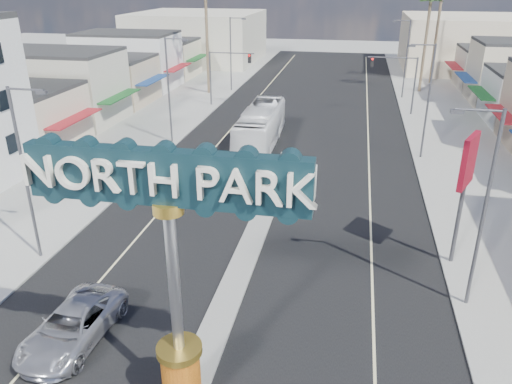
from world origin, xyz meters
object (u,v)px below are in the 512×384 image
at_px(traffic_signal_left, 226,68).
at_px(streetlight_l_near, 26,168).
at_px(traffic_signal_right, 398,74).
at_px(palm_right_mid, 431,3).
at_px(streetlight_r_mid, 427,96).
at_px(streetlight_r_far, 405,55).
at_px(gateway_sign, 172,258).
at_px(city_bus, 261,126).
at_px(suv_left, 73,326).
at_px(streetlight_l_mid, 170,86).
at_px(streetlight_r_near, 482,202).
at_px(streetlight_l_far, 232,50).
at_px(car_parked_left, 178,187).
at_px(bank_pylon_sign, 467,169).

distance_m(traffic_signal_left, streetlight_l_near, 34.03).
distance_m(traffic_signal_right, palm_right_mid, 14.10).
bearing_deg(streetlight_r_mid, traffic_signal_right, 95.10).
xyz_separation_m(streetlight_r_far, palm_right_mid, (2.57, 4.00, 5.54)).
xyz_separation_m(gateway_sign, city_bus, (-2.82, 29.06, -4.27)).
height_order(streetlight_r_mid, city_bus, streetlight_r_mid).
xyz_separation_m(traffic_signal_right, suv_left, (-14.61, -39.63, -3.53)).
relative_size(streetlight_l_mid, streetlight_r_near, 1.00).
xyz_separation_m(traffic_signal_right, streetlight_l_mid, (-19.62, -13.99, 0.79)).
xyz_separation_m(streetlight_l_mid, streetlight_r_near, (20.87, -20.00, 0.00)).
bearing_deg(suv_left, traffic_signal_right, 72.72).
bearing_deg(streetlight_l_far, suv_left, -84.00).
bearing_deg(car_parked_left, streetlight_l_near, -110.61).
bearing_deg(bank_pylon_sign, streetlight_r_mid, 113.98).
bearing_deg(bank_pylon_sign, car_parked_left, -173.56).
bearing_deg(gateway_sign, palm_right_mid, 76.47).
bearing_deg(bank_pylon_sign, streetlight_l_far, 142.39).
xyz_separation_m(streetlight_l_near, streetlight_r_near, (20.87, 0.00, 0.00)).
xyz_separation_m(car_parked_left, bank_pylon_sign, (16.59, -5.18, 4.45)).
distance_m(streetlight_l_near, palm_right_mid, 51.92).
relative_size(streetlight_l_mid, streetlight_r_far, 1.00).
distance_m(traffic_signal_right, bank_pylon_sign, 30.38).
height_order(streetlight_l_mid, bank_pylon_sign, streetlight_l_mid).
relative_size(streetlight_l_near, city_bus, 0.76).
bearing_deg(traffic_signal_left, suv_left, -84.58).
height_order(streetlight_l_far, streetlight_r_far, same).
xyz_separation_m(traffic_signal_right, streetlight_l_far, (-19.62, 8.01, 0.79)).
relative_size(traffic_signal_right, suv_left, 1.12).
bearing_deg(streetlight_r_far, car_parked_left, -116.50).
bearing_deg(gateway_sign, streetlight_l_far, 101.78).
relative_size(streetlight_l_far, bank_pylon_sign, 1.34).
xyz_separation_m(gateway_sign, bank_pylon_sign, (10.49, 11.68, -0.73)).
xyz_separation_m(streetlight_l_mid, palm_right_mid, (23.43, 26.00, 5.54)).
relative_size(streetlight_r_mid, bank_pylon_sign, 1.34).
distance_m(gateway_sign, bank_pylon_sign, 15.72).
distance_m(palm_right_mid, suv_left, 55.70).
bearing_deg(car_parked_left, city_bus, 80.47).
bearing_deg(streetlight_r_far, streetlight_r_mid, -90.00).
xyz_separation_m(gateway_sign, traffic_signal_left, (-9.18, 42.02, -1.65)).
height_order(streetlight_l_mid, streetlight_r_far, same).
height_order(gateway_sign, streetlight_r_far, gateway_sign).
xyz_separation_m(streetlight_l_far, bank_pylon_sign, (20.93, -38.34, 0.13)).
height_order(traffic_signal_right, streetlight_r_mid, streetlight_r_mid).
height_order(gateway_sign, palm_right_mid, palm_right_mid).
height_order(car_parked_left, bank_pylon_sign, bank_pylon_sign).
relative_size(streetlight_r_near, bank_pylon_sign, 1.34).
distance_m(gateway_sign, palm_right_mid, 55.76).
height_order(streetlight_l_near, streetlight_l_far, same).
relative_size(gateway_sign, streetlight_r_mid, 1.02).
relative_size(traffic_signal_left, streetlight_r_near, 0.67).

